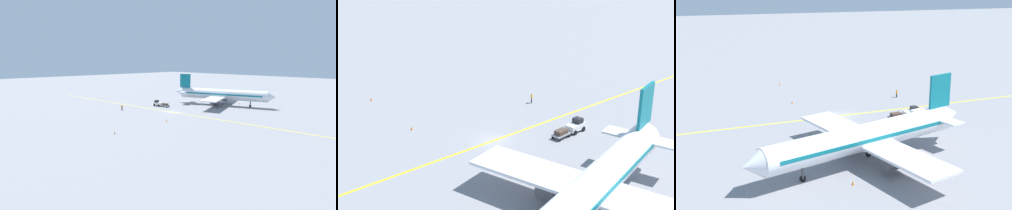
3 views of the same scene
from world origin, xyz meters
TOP-DOWN VIEW (x-y plane):
  - ground_plane at (0.00, 0.00)m, footprint 400.00×400.00m
  - apron_yellow_centreline at (0.00, 0.00)m, footprint 13.12×119.37m
  - airplane_at_gate at (-21.43, 2.38)m, footprint 28.08×34.36m
  - baggage_tug_white at (-4.13, -11.59)m, footprint 2.17×3.21m
  - baggage_cart_trailing at (-4.68, -8.34)m, footprint 1.81×2.80m
  - ground_crew_worker at (9.06, -13.80)m, footprint 0.44×0.44m
  - traffic_cone_near_nose at (-27.44, 6.05)m, footprint 0.32×0.32m
  - traffic_cone_mid_apron at (25.74, 8.00)m, footprint 0.32×0.32m
  - traffic_cone_by_wingtip at (9.99, 7.63)m, footprint 0.32×0.32m

SIDE VIEW (x-z plane):
  - ground_plane at x=0.00m, z-range 0.00..0.00m
  - apron_yellow_centreline at x=0.00m, z-range 0.00..0.01m
  - traffic_cone_near_nose at x=-27.44m, z-range 0.00..0.55m
  - traffic_cone_mid_apron at x=25.74m, z-range 0.00..0.55m
  - traffic_cone_by_wingtip at x=9.99m, z-range 0.00..0.55m
  - baggage_cart_trailing at x=-4.68m, z-range 0.14..1.38m
  - baggage_tug_white at x=-4.13m, z-range -0.15..1.96m
  - ground_crew_worker at x=9.06m, z-range 0.07..1.75m
  - airplane_at_gate at x=-21.43m, z-range -1.59..9.01m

